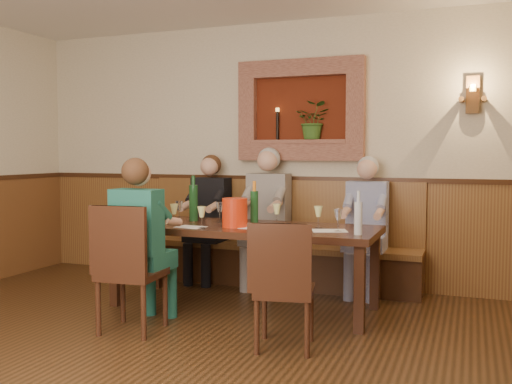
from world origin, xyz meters
TOP-DOWN VIEW (x-y plane):
  - ground_plane at (0.00, 0.00)m, footprint 6.00×6.00m
  - room_shell at (0.00, 0.00)m, footprint 6.04×6.04m
  - wainscoting at (0.00, -0.00)m, footprint 6.02×6.02m
  - wall_niche at (0.24, 2.94)m, footprint 1.36×0.30m
  - wall_sconce at (1.90, 2.93)m, footprint 0.25×0.20m
  - dining_table at (0.00, 1.85)m, footprint 2.40×0.90m
  - bench at (0.00, 2.79)m, footprint 3.00×0.45m
  - chair_near_left at (-0.56, 0.89)m, footprint 0.48×0.48m
  - chair_near_right at (0.68, 0.94)m, footprint 0.48×0.48m
  - person_bench_left at (-0.76, 2.69)m, footprint 0.40×0.49m
  - person_bench_mid at (-0.09, 2.69)m, footprint 0.43×0.53m
  - person_bench_right at (0.95, 2.69)m, footprint 0.40×0.48m
  - person_chair_front at (-0.56, 1.07)m, footprint 0.39×0.48m
  - spittoon_bucket at (-0.03, 1.72)m, footprint 0.28×0.28m
  - wine_bottle_green_a at (0.08, 1.92)m, footprint 0.09×0.09m
  - wine_bottle_green_b at (-0.58, 1.99)m, footprint 0.09×0.09m
  - water_bottle at (1.07, 1.63)m, footprint 0.07×0.07m
  - tasting_sheet_a at (-0.94, 1.67)m, footprint 0.33×0.25m
  - tasting_sheet_b at (0.16, 1.73)m, footprint 0.31×0.23m
  - tasting_sheet_c at (0.81, 1.77)m, footprint 0.34×0.29m
  - tasting_sheet_d at (-0.39, 1.57)m, footprint 0.27×0.21m
  - wine_glass_0 at (-0.06, 1.66)m, footprint 0.08×0.08m
  - wine_glass_1 at (0.67, 1.92)m, footprint 0.08×0.08m
  - wine_glass_2 at (-0.30, 1.99)m, footprint 0.08×0.08m
  - wine_glass_3 at (0.89, 1.74)m, footprint 0.08×0.08m
  - wine_glass_4 at (-0.60, 1.66)m, footprint 0.08×0.08m
  - wine_glass_5 at (-0.26, 1.53)m, footprint 0.08×0.08m
  - wine_glass_6 at (-0.89, 1.65)m, footprint 0.08×0.08m
  - wine_glass_7 at (0.27, 1.99)m, footprint 0.08×0.08m
  - wine_glass_8 at (-0.71, 1.96)m, footprint 0.08×0.08m

SIDE VIEW (x-z plane):
  - ground_plane at x=0.00m, z-range 0.00..0.00m
  - chair_near_right at x=0.68m, z-range -0.19..0.73m
  - chair_near_left at x=-0.56m, z-range -0.21..0.80m
  - bench at x=0.00m, z-range -0.23..0.88m
  - person_chair_front at x=-0.56m, z-range -0.12..1.24m
  - person_bench_right at x=0.95m, z-range -0.12..1.25m
  - person_bench_left at x=-0.76m, z-range -0.12..1.26m
  - wainscoting at x=0.00m, z-range 0.01..1.16m
  - person_bench_mid at x=-0.09m, z-range -0.12..1.33m
  - dining_table at x=0.00m, z-range 0.30..1.05m
  - tasting_sheet_a at x=-0.94m, z-range 0.75..0.75m
  - tasting_sheet_b at x=0.16m, z-range 0.75..0.75m
  - tasting_sheet_c at x=0.81m, z-range 0.75..0.75m
  - tasting_sheet_d at x=-0.39m, z-range 0.75..0.75m
  - wine_glass_0 at x=-0.06m, z-range 0.75..0.94m
  - wine_glass_1 at x=0.67m, z-range 0.75..0.94m
  - wine_glass_2 at x=-0.30m, z-range 0.75..0.94m
  - wine_glass_3 at x=0.89m, z-range 0.75..0.94m
  - wine_glass_4 at x=-0.60m, z-range 0.75..0.94m
  - wine_glass_5 at x=-0.26m, z-range 0.75..0.94m
  - wine_glass_6 at x=-0.89m, z-range 0.75..0.94m
  - wine_glass_7 at x=0.27m, z-range 0.75..0.94m
  - wine_glass_8 at x=-0.71m, z-range 0.75..0.94m
  - spittoon_bucket at x=-0.03m, z-range 0.75..1.00m
  - water_bottle at x=1.07m, z-range 0.72..1.07m
  - wine_bottle_green_a at x=0.08m, z-range 0.71..1.11m
  - wine_bottle_green_b at x=-0.58m, z-range 0.71..1.15m
  - wall_niche at x=0.24m, z-range 1.28..2.34m
  - room_shell at x=0.00m, z-range 0.48..3.30m
  - wall_sconce at x=1.90m, z-range 1.77..2.12m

